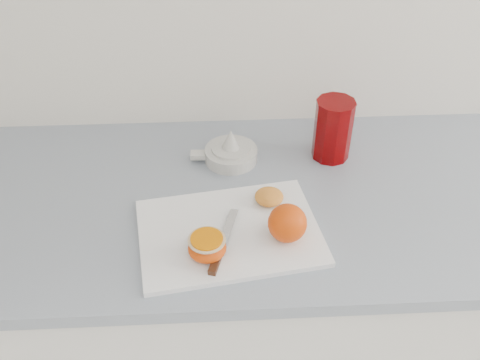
# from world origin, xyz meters

# --- Properties ---
(counter) EXTENTS (2.42, 0.64, 0.89)m
(counter) POSITION_xyz_m (-0.12, 1.70, 0.45)
(counter) COLOR white
(counter) RESTS_ON ground
(cutting_board) EXTENTS (0.40, 0.31, 0.01)m
(cutting_board) POSITION_xyz_m (-0.22, 1.57, 0.90)
(cutting_board) COLOR white
(cutting_board) RESTS_ON counter
(whole_orange) EXTENTS (0.08, 0.08, 0.08)m
(whole_orange) POSITION_xyz_m (-0.10, 1.54, 0.94)
(whole_orange) COLOR #F33100
(whole_orange) RESTS_ON cutting_board
(half_orange) EXTENTS (0.07, 0.07, 0.05)m
(half_orange) POSITION_xyz_m (-0.26, 1.50, 0.92)
(half_orange) COLOR #F33100
(half_orange) RESTS_ON cutting_board
(squeezed_shell) EXTENTS (0.06, 0.06, 0.03)m
(squeezed_shell) POSITION_xyz_m (-0.13, 1.65, 0.92)
(squeezed_shell) COLOR orange
(squeezed_shell) RESTS_ON cutting_board
(paring_knife) EXTENTS (0.07, 0.18, 0.01)m
(paring_knife) POSITION_xyz_m (-0.24, 1.50, 0.91)
(paring_knife) COLOR #442111
(paring_knife) RESTS_ON cutting_board
(citrus_juicer) EXTENTS (0.16, 0.13, 0.08)m
(citrus_juicer) POSITION_xyz_m (-0.20, 1.82, 0.91)
(citrus_juicer) COLOR silver
(citrus_juicer) RESTS_ON counter
(red_tumbler) EXTENTS (0.09, 0.09, 0.15)m
(red_tumbler) POSITION_xyz_m (0.04, 1.83, 0.96)
(red_tumbler) COLOR #690001
(red_tumbler) RESTS_ON counter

